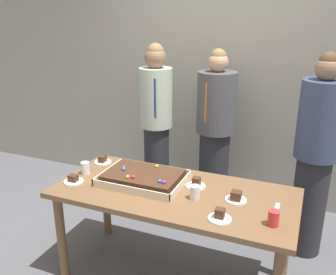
{
  "coord_description": "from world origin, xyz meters",
  "views": [
    {
      "loc": [
        0.87,
        -2.21,
        1.99
      ],
      "look_at": [
        -0.11,
        0.15,
        1.11
      ],
      "focal_mm": 38.72,
      "sensor_mm": 36.0,
      "label": 1
    }
  ],
  "objects_px": {
    "drink_cup_nearest": "(273,218)",
    "person_serving_front": "(156,126)",
    "person_green_shirt_behind": "(215,133)",
    "person_striped_tie_right": "(315,156)",
    "plated_slice_near_right": "(220,216)",
    "plated_slice_far_left": "(196,184)",
    "cake_server_utensil": "(276,210)",
    "party_table": "(174,202)",
    "plated_slice_far_right": "(103,161)",
    "sheet_cake": "(143,178)",
    "plated_slice_center_front": "(73,180)",
    "drink_cup_far_end": "(85,168)",
    "drink_cup_middle": "(195,192)",
    "plated_slice_near_left": "(236,197)"
  },
  "relations": [
    {
      "from": "drink_cup_nearest",
      "to": "person_serving_front",
      "type": "height_order",
      "value": "person_serving_front"
    },
    {
      "from": "person_green_shirt_behind",
      "to": "person_striped_tie_right",
      "type": "height_order",
      "value": "person_striped_tie_right"
    },
    {
      "from": "plated_slice_near_right",
      "to": "plated_slice_far_left",
      "type": "relative_size",
      "value": 1.0
    },
    {
      "from": "person_green_shirt_behind",
      "to": "cake_server_utensil",
      "type": "bearing_deg",
      "value": 46.47
    },
    {
      "from": "party_table",
      "to": "plated_slice_far_right",
      "type": "height_order",
      "value": "plated_slice_far_right"
    },
    {
      "from": "sheet_cake",
      "to": "drink_cup_nearest",
      "type": "xyz_separation_m",
      "value": [
        1.0,
        -0.23,
        0.01
      ]
    },
    {
      "from": "party_table",
      "to": "plated_slice_far_right",
      "type": "distance_m",
      "value": 0.81
    },
    {
      "from": "plated_slice_far_right",
      "to": "person_serving_front",
      "type": "xyz_separation_m",
      "value": [
        0.19,
        0.72,
        0.13
      ]
    },
    {
      "from": "plated_slice_far_left",
      "to": "cake_server_utensil",
      "type": "distance_m",
      "value": 0.61
    },
    {
      "from": "sheet_cake",
      "to": "drink_cup_nearest",
      "type": "height_order",
      "value": "sheet_cake"
    },
    {
      "from": "plated_slice_center_front",
      "to": "sheet_cake",
      "type": "bearing_deg",
      "value": 22.8
    },
    {
      "from": "drink_cup_far_end",
      "to": "plated_slice_far_left",
      "type": "bearing_deg",
      "value": 7.54
    },
    {
      "from": "drink_cup_far_end",
      "to": "person_green_shirt_behind",
      "type": "height_order",
      "value": "person_green_shirt_behind"
    },
    {
      "from": "sheet_cake",
      "to": "plated_slice_center_front",
      "type": "xyz_separation_m",
      "value": [
        -0.49,
        -0.21,
        -0.02
      ]
    },
    {
      "from": "sheet_cake",
      "to": "person_green_shirt_behind",
      "type": "bearing_deg",
      "value": 76.41
    },
    {
      "from": "plated_slice_far_right",
      "to": "person_serving_front",
      "type": "height_order",
      "value": "person_serving_front"
    },
    {
      "from": "plated_slice_center_front",
      "to": "drink_cup_far_end",
      "type": "xyz_separation_m",
      "value": [
        -0.0,
        0.17,
        0.03
      ]
    },
    {
      "from": "person_striped_tie_right",
      "to": "drink_cup_far_end",
      "type": "bearing_deg",
      "value": -6.84
    },
    {
      "from": "sheet_cake",
      "to": "plated_slice_near_right",
      "type": "height_order",
      "value": "sheet_cake"
    },
    {
      "from": "cake_server_utensil",
      "to": "person_serving_front",
      "type": "relative_size",
      "value": 0.12
    },
    {
      "from": "drink_cup_far_end",
      "to": "person_serving_front",
      "type": "bearing_deg",
      "value": 78.65
    },
    {
      "from": "party_table",
      "to": "person_green_shirt_behind",
      "type": "distance_m",
      "value": 1.15
    },
    {
      "from": "party_table",
      "to": "sheet_cake",
      "type": "bearing_deg",
      "value": 171.12
    },
    {
      "from": "sheet_cake",
      "to": "drink_cup_nearest",
      "type": "distance_m",
      "value": 1.03
    },
    {
      "from": "plated_slice_far_right",
      "to": "person_green_shirt_behind",
      "type": "xyz_separation_m",
      "value": [
        0.76,
        0.88,
        0.08
      ]
    },
    {
      "from": "plated_slice_center_front",
      "to": "plated_slice_near_right",
      "type": "bearing_deg",
      "value": -4.05
    },
    {
      "from": "drink_cup_middle",
      "to": "cake_server_utensil",
      "type": "xyz_separation_m",
      "value": [
        0.55,
        0.05,
        -0.05
      ]
    },
    {
      "from": "sheet_cake",
      "to": "plated_slice_near_right",
      "type": "distance_m",
      "value": 0.74
    },
    {
      "from": "plated_slice_near_right",
      "to": "person_green_shirt_behind",
      "type": "xyz_separation_m",
      "value": [
        -0.42,
        1.38,
        0.08
      ]
    },
    {
      "from": "person_serving_front",
      "to": "plated_slice_center_front",
      "type": "bearing_deg",
      "value": -27.8
    },
    {
      "from": "plated_slice_center_front",
      "to": "plated_slice_far_left",
      "type": "bearing_deg",
      "value": 17.79
    },
    {
      "from": "person_striped_tie_right",
      "to": "drink_cup_nearest",
      "type": "bearing_deg",
      "value": 46.95
    },
    {
      "from": "plated_slice_far_left",
      "to": "plated_slice_far_right",
      "type": "distance_m",
      "value": 0.9
    },
    {
      "from": "sheet_cake",
      "to": "plated_slice_near_right",
      "type": "relative_size",
      "value": 4.22
    },
    {
      "from": "person_striped_tie_right",
      "to": "party_table",
      "type": "bearing_deg",
      "value": 8.36
    },
    {
      "from": "sheet_cake",
      "to": "drink_cup_far_end",
      "type": "bearing_deg",
      "value": -175.46
    },
    {
      "from": "sheet_cake",
      "to": "drink_cup_far_end",
      "type": "relative_size",
      "value": 6.34
    },
    {
      "from": "party_table",
      "to": "plated_slice_center_front",
      "type": "bearing_deg",
      "value": -167.79
    },
    {
      "from": "drink_cup_nearest",
      "to": "person_green_shirt_behind",
      "type": "bearing_deg",
      "value": 119.13
    },
    {
      "from": "plated_slice_far_left",
      "to": "person_serving_front",
      "type": "bearing_deg",
      "value": 129.93
    },
    {
      "from": "drink_cup_nearest",
      "to": "plated_slice_center_front",
      "type": "bearing_deg",
      "value": 179.02
    },
    {
      "from": "person_serving_front",
      "to": "person_striped_tie_right",
      "type": "height_order",
      "value": "person_serving_front"
    },
    {
      "from": "plated_slice_center_front",
      "to": "plated_slice_near_left",
      "type": "bearing_deg",
      "value": 8.91
    },
    {
      "from": "plated_slice_center_front",
      "to": "cake_server_utensil",
      "type": "bearing_deg",
      "value": 6.05
    },
    {
      "from": "plated_slice_far_left",
      "to": "plated_slice_far_right",
      "type": "height_order",
      "value": "plated_slice_far_left"
    },
    {
      "from": "plated_slice_near_right",
      "to": "person_striped_tie_right",
      "type": "height_order",
      "value": "person_striped_tie_right"
    },
    {
      "from": "plated_slice_near_right",
      "to": "plated_slice_far_right",
      "type": "height_order",
      "value": "plated_slice_near_right"
    },
    {
      "from": "drink_cup_far_end",
      "to": "party_table",
      "type": "bearing_deg",
      "value": -0.2
    },
    {
      "from": "plated_slice_center_front",
      "to": "drink_cup_middle",
      "type": "xyz_separation_m",
      "value": [
        0.94,
        0.11,
        0.03
      ]
    },
    {
      "from": "drink_cup_nearest",
      "to": "person_serving_front",
      "type": "bearing_deg",
      "value": 138.47
    }
  ]
}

